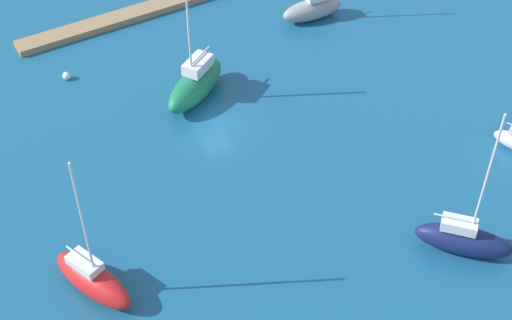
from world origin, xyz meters
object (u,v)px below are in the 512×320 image
(pier_dock, at_px, (148,10))
(sailboat_navy_lone_south, at_px, (463,239))
(sailboat_red_lone_north, at_px, (93,279))
(mooring_buoy_white, at_px, (66,76))
(sailboat_green_near_pier, at_px, (195,84))
(sailboat_gray_west_end, at_px, (313,8))

(pier_dock, bearing_deg, sailboat_navy_lone_south, 99.84)
(sailboat_red_lone_north, bearing_deg, sailboat_navy_lone_south, 46.11)
(sailboat_navy_lone_south, distance_m, mooring_buoy_white, 38.18)
(sailboat_navy_lone_south, xyz_separation_m, mooring_buoy_white, (17.94, -33.69, -0.94))
(sailboat_navy_lone_south, xyz_separation_m, sailboat_green_near_pier, (8.81, -25.44, 0.22))
(pier_dock, relative_size, sailboat_navy_lone_south, 2.06)
(sailboat_navy_lone_south, xyz_separation_m, sailboat_gray_west_end, (-6.97, -30.73, -0.11))
(sailboat_navy_lone_south, xyz_separation_m, sailboat_red_lone_north, (24.51, -10.00, -0.02))
(pier_dock, distance_m, sailboat_gray_west_end, 16.73)
(sailboat_green_near_pier, xyz_separation_m, sailboat_gray_west_end, (-15.77, -5.30, -0.32))
(sailboat_gray_west_end, bearing_deg, sailboat_green_near_pier, 24.04)
(pier_dock, xyz_separation_m, sailboat_red_lone_north, (17.57, 30.01, 0.95))
(pier_dock, xyz_separation_m, sailboat_gray_west_end, (-13.91, 9.27, 0.87))
(sailboat_gray_west_end, xyz_separation_m, sailboat_red_lone_north, (31.48, 20.74, 0.08))
(sailboat_green_near_pier, distance_m, mooring_buoy_white, 12.36)
(sailboat_navy_lone_south, relative_size, sailboat_red_lone_north, 1.05)
(pier_dock, distance_m, mooring_buoy_white, 12.68)
(pier_dock, distance_m, sailboat_green_near_pier, 14.73)
(sailboat_navy_lone_south, height_order, sailboat_gray_west_end, sailboat_navy_lone_south)
(sailboat_navy_lone_south, height_order, sailboat_red_lone_north, sailboat_navy_lone_south)
(pier_dock, xyz_separation_m, sailboat_navy_lone_south, (-6.94, 40.00, 0.98))
(pier_dock, height_order, sailboat_red_lone_north, sailboat_red_lone_north)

